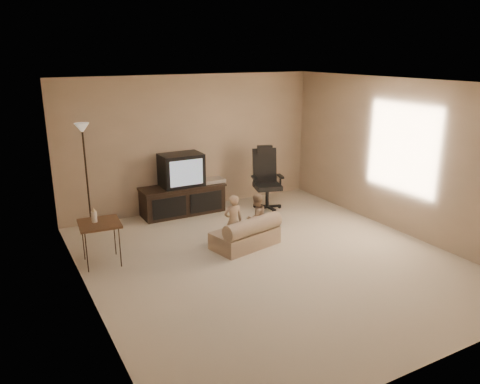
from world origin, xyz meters
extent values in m
plane|color=beige|center=(0.00, 0.00, 0.00)|extent=(5.50, 5.50, 0.00)
plane|color=silver|center=(0.00, 0.00, 2.50)|extent=(5.50, 5.50, 0.00)
plane|color=tan|center=(0.00, 2.75, 1.25)|extent=(5.00, 0.00, 5.00)
plane|color=tan|center=(0.00, -2.75, 1.25)|extent=(5.00, 0.00, 5.00)
plane|color=tan|center=(-2.50, 0.00, 1.25)|extent=(0.00, 5.50, 5.50)
plane|color=tan|center=(2.50, 0.00, 1.25)|extent=(0.00, 5.50, 5.50)
cube|color=black|center=(-0.34, 2.49, 0.24)|extent=(1.51, 0.55, 0.48)
cube|color=black|center=(-0.34, 2.49, 0.52)|extent=(1.55, 0.59, 0.04)
cube|color=black|center=(-0.69, 2.22, 0.25)|extent=(0.62, 0.03, 0.37)
cube|color=black|center=(0.02, 2.21, 0.25)|extent=(0.62, 0.03, 0.37)
cube|color=black|center=(-0.34, 2.51, 0.83)|extent=(0.76, 0.54, 0.59)
cube|color=white|center=(-0.34, 2.24, 0.83)|extent=(0.62, 0.01, 0.46)
cube|color=silver|center=(0.25, 2.43, 0.57)|extent=(0.43, 0.30, 0.06)
cylinder|color=black|center=(1.16, 1.93, 0.24)|extent=(0.07, 0.07, 0.38)
cube|color=black|center=(1.16, 1.93, 0.45)|extent=(0.59, 0.59, 0.09)
cube|color=black|center=(1.23, 2.15, 0.80)|extent=(0.48, 0.29, 0.67)
cube|color=black|center=(1.23, 2.15, 1.12)|extent=(0.30, 0.17, 0.15)
cube|color=black|center=(0.92, 2.01, 0.63)|extent=(0.14, 0.27, 0.04)
cube|color=black|center=(1.41, 1.86, 0.63)|extent=(0.14, 0.27, 0.04)
cube|color=brown|center=(-2.15, 1.05, 0.60)|extent=(0.60, 0.60, 0.03)
cylinder|color=black|center=(-2.39, 0.85, 0.30)|extent=(0.02, 0.02, 0.61)
cylinder|color=black|center=(-1.95, 0.81, 0.30)|extent=(0.02, 0.02, 0.61)
cylinder|color=black|center=(-2.35, 1.29, 0.30)|extent=(0.02, 0.02, 0.61)
cylinder|color=black|center=(-1.91, 1.25, 0.30)|extent=(0.02, 0.02, 0.61)
cylinder|color=white|center=(-2.20, 1.10, 0.69)|extent=(0.08, 0.08, 0.16)
cone|color=beige|center=(-2.20, 1.10, 0.80)|extent=(0.06, 0.06, 0.06)
cylinder|color=black|center=(-1.99, 2.55, 0.01)|extent=(0.28, 0.28, 0.03)
cylinder|color=black|center=(-1.99, 2.55, 0.86)|extent=(0.03, 0.03, 1.69)
cone|color=beige|center=(-1.99, 2.55, 1.71)|extent=(0.24, 0.24, 0.16)
cube|color=tan|center=(-0.07, 0.60, 0.13)|extent=(1.12, 0.76, 0.27)
cylinder|color=tan|center=(-0.03, 0.43, 0.38)|extent=(1.03, 0.45, 0.24)
imported|color=tan|center=(-0.23, 0.68, 0.41)|extent=(0.32, 0.25, 0.83)
imported|color=tan|center=(0.19, 0.71, 0.38)|extent=(0.41, 0.27, 0.77)
camera|label=1|loc=(-3.37, -5.23, 2.90)|focal=35.00mm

